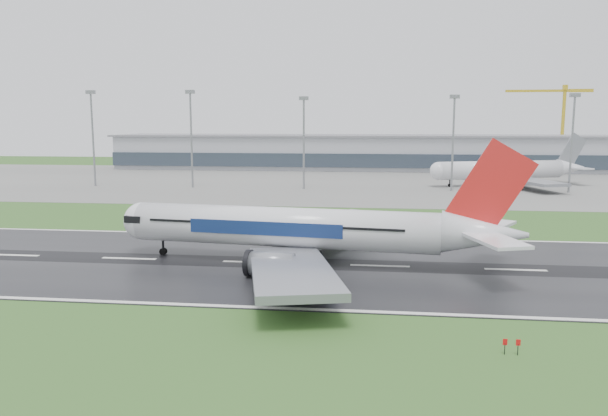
# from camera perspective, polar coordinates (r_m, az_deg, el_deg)

# --- Properties ---
(ground) EXTENTS (520.00, 520.00, 0.00)m
(ground) POSITION_cam_1_polar(r_m,az_deg,el_deg) (89.27, 7.50, -5.73)
(ground) COLOR #2A531E
(ground) RESTS_ON ground
(runway) EXTENTS (400.00, 45.00, 0.10)m
(runway) POSITION_cam_1_polar(r_m,az_deg,el_deg) (89.26, 7.50, -5.70)
(runway) COLOR black
(runway) RESTS_ON ground
(apron) EXTENTS (400.00, 130.00, 0.08)m
(apron) POSITION_cam_1_polar(r_m,az_deg,el_deg) (212.67, 7.16, 2.56)
(apron) COLOR slate
(apron) RESTS_ON ground
(terminal) EXTENTS (240.00, 36.00, 15.00)m
(terminal) POSITION_cam_1_polar(r_m,az_deg,el_deg) (271.92, 7.13, 5.42)
(terminal) COLOR #93969E
(terminal) RESTS_ON ground
(main_airliner) EXTENTS (69.86, 67.23, 18.64)m
(main_airliner) POSITION_cam_1_polar(r_m,az_deg,el_deg) (88.23, 0.69, 0.41)
(main_airliner) COLOR silver
(main_airliner) RESTS_ON runway
(parked_airliner) EXTENTS (73.75, 71.19, 17.36)m
(parked_airliner) POSITION_cam_1_polar(r_m,az_deg,el_deg) (210.71, 19.39, 4.47)
(parked_airliner) COLOR silver
(parked_airliner) RESTS_ON apron
(tower_crane) EXTENTS (39.32, 2.75, 39.22)m
(tower_crane) POSITION_cam_1_polar(r_m,az_deg,el_deg) (299.82, 24.16, 7.35)
(tower_crane) COLOR gold
(tower_crane) RESTS_ON ground
(floodmast_0) EXTENTS (0.64, 0.64, 31.05)m
(floodmast_0) POSITION_cam_1_polar(r_m,az_deg,el_deg) (209.11, -20.09, 6.27)
(floodmast_0) COLOR gray
(floodmast_0) RESTS_ON ground
(floodmast_1) EXTENTS (0.64, 0.64, 30.93)m
(floodmast_1) POSITION_cam_1_polar(r_m,az_deg,el_deg) (196.05, -11.05, 6.49)
(floodmast_1) COLOR gray
(floodmast_1) RESTS_ON ground
(floodmast_2) EXTENTS (0.64, 0.64, 28.68)m
(floodmast_2) POSITION_cam_1_polar(r_m,az_deg,el_deg) (188.04, -0.02, 6.22)
(floodmast_2) COLOR gray
(floodmast_2) RESTS_ON ground
(floodmast_3) EXTENTS (0.64, 0.64, 28.96)m
(floodmast_3) POSITION_cam_1_polar(r_m,az_deg,el_deg) (188.32, 14.47, 6.00)
(floodmast_3) COLOR gray
(floodmast_3) RESTS_ON ground
(floodmast_4) EXTENTS (0.64, 0.64, 29.22)m
(floodmast_4) POSITION_cam_1_polar(r_m,az_deg,el_deg) (196.22, 24.90, 5.61)
(floodmast_4) COLOR gray
(floodmast_4) RESTS_ON ground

